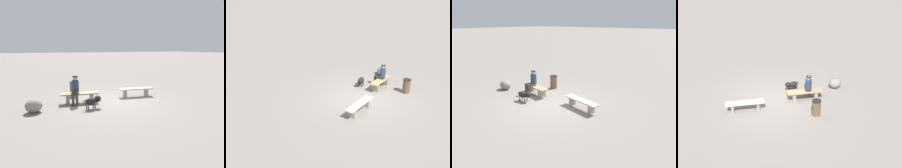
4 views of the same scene
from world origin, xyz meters
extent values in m
cube|color=gray|center=(0.00, 0.00, -0.03)|extent=(210.00, 210.00, 0.06)
cube|color=gray|center=(-2.07, -0.23, 0.19)|extent=(0.18, 0.35, 0.38)
cube|color=gray|center=(-0.91, -0.46, 0.19)|extent=(0.18, 0.35, 0.38)
cube|color=beige|center=(-1.49, -0.34, 0.42)|extent=(1.83, 0.72, 0.06)
cube|color=gray|center=(0.96, -0.34, 0.21)|extent=(0.23, 0.42, 0.42)
cube|color=gray|center=(2.04, -0.56, 0.21)|extent=(0.23, 0.42, 0.42)
cube|color=#A3845B|center=(1.50, -0.45, 0.45)|extent=(1.81, 0.79, 0.06)
cylinder|color=navy|center=(1.67, -0.48, 0.82)|extent=(0.31, 0.31, 0.54)
sphere|color=beige|center=(1.67, -0.48, 1.19)|extent=(0.21, 0.21, 0.21)
cylinder|color=black|center=(1.67, -0.48, 1.25)|extent=(0.22, 0.22, 0.07)
cylinder|color=#38332D|center=(1.82, -0.31, 0.55)|extent=(0.28, 0.46, 0.15)
cylinder|color=#38332D|center=(1.89, -0.10, 0.28)|extent=(0.11, 0.11, 0.55)
cylinder|color=#38332D|center=(1.66, -0.25, 0.55)|extent=(0.28, 0.46, 0.15)
cylinder|color=#38332D|center=(1.73, -0.05, 0.28)|extent=(0.11, 0.11, 0.55)
ellipsoid|color=black|center=(1.31, 0.61, 0.33)|extent=(0.54, 0.37, 0.31)
sphere|color=black|center=(0.99, 0.57, 0.39)|extent=(0.29, 0.29, 0.29)
cylinder|color=black|center=(1.16, 0.51, 0.09)|extent=(0.04, 0.04, 0.18)
cylinder|color=black|center=(1.14, 0.67, 0.09)|extent=(0.04, 0.04, 0.18)
cylinder|color=black|center=(1.48, 0.55, 0.09)|extent=(0.04, 0.04, 0.18)
cylinder|color=black|center=(1.45, 0.72, 0.09)|extent=(0.04, 0.04, 0.18)
cylinder|color=black|center=(1.59, 0.65, 0.38)|extent=(0.12, 0.05, 0.15)
cylinder|color=brown|center=(1.46, -1.85, 0.36)|extent=(0.39, 0.39, 0.73)
cylinder|color=black|center=(1.46, -1.85, 0.74)|extent=(0.42, 0.42, 0.03)
ellipsoid|color=gray|center=(3.49, 0.04, 0.27)|extent=(0.66, 0.57, 0.53)
camera|label=1|loc=(3.49, 7.48, 2.50)|focal=28.63mm
camera|label=2|loc=(-9.84, -3.29, 5.24)|focal=36.13mm
camera|label=3|loc=(-6.14, 6.79, 3.79)|focal=32.95mm
camera|label=4|loc=(-3.41, -11.16, 7.47)|focal=44.34mm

